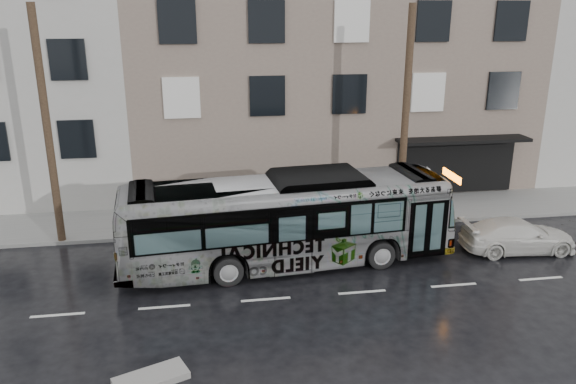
% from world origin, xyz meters
% --- Properties ---
extents(ground, '(120.00, 120.00, 0.00)m').
position_xyz_m(ground, '(0.00, 0.00, 0.00)').
color(ground, black).
rests_on(ground, ground).
extents(sidewalk, '(90.00, 3.60, 0.15)m').
position_xyz_m(sidewalk, '(0.00, 4.90, 0.07)').
color(sidewalk, gray).
rests_on(sidewalk, ground).
extents(building_taupe, '(20.00, 12.00, 11.00)m').
position_xyz_m(building_taupe, '(5.00, 12.70, 5.50)').
color(building_taupe, gray).
rests_on(building_taupe, ground).
extents(utility_pole_front, '(0.30, 0.30, 9.00)m').
position_xyz_m(utility_pole_front, '(6.50, 3.30, 4.65)').
color(utility_pole_front, '#4E3B27').
rests_on(utility_pole_front, sidewalk).
extents(utility_pole_rear, '(0.30, 0.30, 9.00)m').
position_xyz_m(utility_pole_rear, '(-7.50, 3.30, 4.65)').
color(utility_pole_rear, '#4E3B27').
rests_on(utility_pole_rear, sidewalk).
extents(sign_post, '(0.06, 0.06, 2.40)m').
position_xyz_m(sign_post, '(7.60, 3.30, 1.35)').
color(sign_post, slate).
rests_on(sign_post, sidewalk).
extents(bus, '(12.23, 3.88, 3.35)m').
position_xyz_m(bus, '(1.08, 0.10, 1.68)').
color(bus, '#B2B2B2').
rests_on(bus, ground).
extents(white_sedan, '(4.44, 2.03, 1.26)m').
position_xyz_m(white_sedan, '(10.02, -0.14, 0.63)').
color(white_sedan, silver).
rests_on(white_sedan, ground).
extents(slush_pile, '(1.97, 1.43, 0.18)m').
position_xyz_m(slush_pile, '(-3.32, -6.23, 0.09)').
color(slush_pile, gray).
rests_on(slush_pile, ground).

